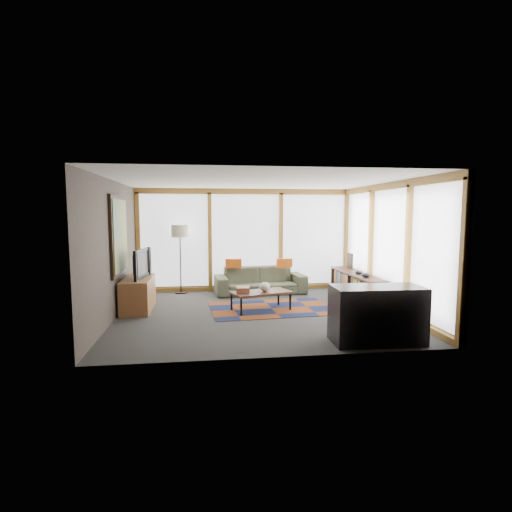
{
  "coord_description": "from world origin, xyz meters",
  "views": [
    {
      "loc": [
        -1.07,
        -7.75,
        1.99
      ],
      "look_at": [
        0.0,
        0.4,
        1.1
      ],
      "focal_mm": 28.0,
      "sensor_mm": 36.0,
      "label": 1
    }
  ],
  "objects": [
    {
      "name": "bookshelf",
      "position": [
        2.43,
        0.98,
        0.3
      ],
      "size": [
        0.44,
        2.43,
        0.61
      ],
      "primitive_type": null,
      "color": "#351E15",
      "rests_on": "ground"
    },
    {
      "name": "television",
      "position": [
        -2.42,
        0.58,
        0.96
      ],
      "size": [
        0.29,
        1.05,
        0.6
      ],
      "primitive_type": "imported",
      "rotation": [
        0.0,
        0.0,
        1.42
      ],
      "color": "black",
      "rests_on": "tv_console"
    },
    {
      "name": "bowl_a",
      "position": [
        2.39,
        0.38,
        0.66
      ],
      "size": [
        0.21,
        0.21,
        0.1
      ],
      "primitive_type": "ellipsoid",
      "rotation": [
        0.0,
        0.0,
        0.1
      ],
      "color": "black",
      "rests_on": "bookshelf"
    },
    {
      "name": "rug",
      "position": [
        0.31,
        0.3,
        0.01
      ],
      "size": [
        2.62,
        1.79,
        0.01
      ],
      "primitive_type": "cube",
      "rotation": [
        0.0,
        0.0,
        0.07
      ],
      "color": "#652B0F",
      "rests_on": "ground"
    },
    {
      "name": "book_stack",
      "position": [
        -0.3,
        0.17,
        0.45
      ],
      "size": [
        0.28,
        0.34,
        0.11
      ],
      "primitive_type": "cube",
      "rotation": [
        0.0,
        0.0,
        -0.07
      ],
      "color": "brown",
      "rests_on": "coffee_table"
    },
    {
      "name": "ground",
      "position": [
        0.0,
        0.0,
        0.0
      ],
      "size": [
        5.5,
        5.5,
        0.0
      ],
      "primitive_type": "plane",
      "color": "#2B2B29",
      "rests_on": "ground"
    },
    {
      "name": "pillow_left",
      "position": [
        -0.35,
        1.94,
        0.76
      ],
      "size": [
        0.41,
        0.18,
        0.22
      ],
      "primitive_type": "cube",
      "rotation": [
        0.0,
        0.0,
        -0.15
      ],
      "color": "#CA5614",
      "rests_on": "sofa"
    },
    {
      "name": "coffee_table",
      "position": [
        0.07,
        0.19,
        0.2
      ],
      "size": [
        1.3,
        0.92,
        0.39
      ],
      "primitive_type": null,
      "rotation": [
        0.0,
        0.0,
        0.31
      ],
      "color": "#351E15",
      "rests_on": "ground"
    },
    {
      "name": "tv_console",
      "position": [
        -2.42,
        0.56,
        0.33
      ],
      "size": [
        0.55,
        1.32,
        0.66
      ],
      "primitive_type": "cube",
      "color": "brown",
      "rests_on": "ground"
    },
    {
      "name": "shelf_picture",
      "position": [
        2.54,
        1.73,
        0.8
      ],
      "size": [
        0.05,
        0.29,
        0.38
      ],
      "primitive_type": "cube",
      "rotation": [
        0.0,
        0.0,
        0.04
      ],
      "color": "black",
      "rests_on": "bookshelf"
    },
    {
      "name": "sofa",
      "position": [
        0.3,
        1.93,
        0.32
      ],
      "size": [
        2.28,
        1.04,
        0.65
      ],
      "primitive_type": "imported",
      "rotation": [
        0.0,
        0.0,
        0.08
      ],
      "color": "#313526",
      "rests_on": "ground"
    },
    {
      "name": "room_envelope",
      "position": [
        0.49,
        0.56,
        1.54
      ],
      "size": [
        5.52,
        5.02,
        2.62
      ],
      "color": "#3B312C",
      "rests_on": "ground"
    },
    {
      "name": "bar_counter",
      "position": [
        1.56,
        -2.06,
        0.44
      ],
      "size": [
        1.4,
        0.68,
        0.87
      ],
      "primitive_type": "cube",
      "rotation": [
        0.0,
        0.0,
        -0.03
      ],
      "color": "black",
      "rests_on": "ground"
    },
    {
      "name": "vase",
      "position": [
        0.15,
        0.2,
        0.48
      ],
      "size": [
        0.25,
        0.25,
        0.19
      ],
      "primitive_type": "ellipsoid",
      "rotation": [
        0.0,
        0.0,
        0.2
      ],
      "color": "beige",
      "rests_on": "coffee_table"
    },
    {
      "name": "floor_lamp",
      "position": [
        -1.65,
        2.21,
        0.85
      ],
      "size": [
        0.43,
        0.43,
        1.7
      ],
      "primitive_type": null,
      "color": "black",
      "rests_on": "ground"
    },
    {
      "name": "bowl_b",
      "position": [
        2.4,
        0.81,
        0.65
      ],
      "size": [
        0.21,
        0.21,
        0.09
      ],
      "primitive_type": "ellipsoid",
      "rotation": [
        0.0,
        0.0,
        -0.25
      ],
      "color": "black",
      "rests_on": "bookshelf"
    },
    {
      "name": "pillow_right",
      "position": [
        0.91,
        1.9,
        0.76
      ],
      "size": [
        0.39,
        0.12,
        0.21
      ],
      "primitive_type": "cube",
      "rotation": [
        0.0,
        0.0,
        -0.01
      ],
      "color": "#CA5614",
      "rests_on": "sofa"
    }
  ]
}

